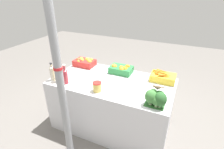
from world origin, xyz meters
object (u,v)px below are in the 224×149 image
orange_crate (121,69)px  broccoli_pile (156,98)px  juice_bottle_cloudy (52,73)px  support_pole (59,77)px  pickle_jar (97,87)px  juice_bottle_ruby (65,76)px  apple_crate (84,62)px  juice_bottle_golden (58,74)px  sparrow_bird (157,87)px  carrot_crate (163,77)px

orange_crate → broccoli_pile: 0.90m
orange_crate → juice_bottle_cloudy: (-0.80, -0.62, 0.05)m
support_pole → broccoli_pile: size_ratio=9.34×
orange_crate → pickle_jar: orange_crate is taller
orange_crate → juice_bottle_ruby: bearing=-133.0°
juice_bottle_cloudy → pickle_jar: 0.71m
support_pole → juice_bottle_cloudy: (-0.46, 0.37, -0.20)m
juice_bottle_cloudy → pickle_jar: juice_bottle_cloudy is taller
apple_crate → broccoli_pile: 1.45m
support_pole → juice_bottle_ruby: (-0.24, 0.37, -0.20)m
orange_crate → juice_bottle_golden: (-0.69, -0.62, 0.06)m
apple_crate → juice_bottle_cloudy: bearing=-102.0°
apple_crate → sparrow_bird: (1.31, -0.60, 0.16)m
broccoli_pile → pickle_jar: (-0.74, 0.00, -0.04)m
broccoli_pile → juice_bottle_golden: 1.34m
orange_crate → sparrow_bird: size_ratio=2.50×
support_pole → apple_crate: support_pole is taller
support_pole → pickle_jar: bearing=56.1°
juice_bottle_ruby → support_pole: bearing=-57.2°
orange_crate → juice_bottle_ruby: 0.84m
broccoli_pile → apple_crate: bearing=154.6°
broccoli_pile → pickle_jar: size_ratio=1.90×
broccoli_pile → juice_bottle_ruby: (-1.22, 0.00, 0.01)m
pickle_jar → carrot_crate: bearing=41.0°
pickle_jar → juice_bottle_cloudy: bearing=180.0°
support_pole → carrot_crate: bearing=45.8°
orange_crate → carrot_crate: 0.62m
apple_crate → carrot_crate: size_ratio=1.00×
carrot_crate → juice_bottle_cloudy: size_ratio=1.27×
apple_crate → sparrow_bird: size_ratio=2.50×
support_pole → pickle_jar: 0.51m
juice_bottle_golden → sparrow_bird: size_ratio=2.17×
juice_bottle_ruby → sparrow_bird: bearing=1.1°
sparrow_bird → apple_crate: bearing=-38.6°
pickle_jar → juice_bottle_golden: bearing=180.0°
pickle_jar → sparrow_bird: sparrow_bird is taller
sparrow_bird → orange_crate: bearing=-56.6°
carrot_crate → juice_bottle_ruby: (-1.20, -0.62, 0.06)m
apple_crate → juice_bottle_ruby: size_ratio=1.20×
orange_crate → broccoli_pile: size_ratio=1.41×
orange_crate → support_pole: bearing=-108.8°
support_pole → broccoli_pile: (0.99, 0.36, -0.21)m
carrot_crate → juice_bottle_cloudy: 1.55m
broccoli_pile → juice_bottle_ruby: size_ratio=0.85×
apple_crate → juice_bottle_golden: size_ratio=1.15×
apple_crate → juice_bottle_ruby: 0.63m
apple_crate → juice_bottle_cloudy: 0.63m
juice_bottle_cloudy → pickle_jar: (0.71, -0.00, -0.05)m
juice_bottle_cloudy → apple_crate: bearing=78.0°
apple_crate → orange_crate: 0.66m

